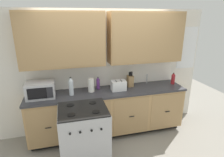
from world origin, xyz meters
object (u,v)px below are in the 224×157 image
object	(u,v)px
stove_range	(84,135)
microwave	(41,90)
bottle_violet	(98,83)
bottle_red	(173,79)
bottle_clear	(71,86)
toaster	(118,85)
knife_block	(130,81)
paper_towel_roll	(91,85)

from	to	relation	value
stove_range	microwave	xyz separation A→B (m)	(-0.65, 0.64, 0.60)
bottle_violet	bottle_red	world-z (taller)	bottle_violet
bottle_violet	bottle_clear	size ratio (longest dim) A/B	0.73
stove_range	bottle_violet	bearing A→B (deg)	63.27
microwave	bottle_clear	size ratio (longest dim) A/B	1.42
microwave	toaster	bearing A→B (deg)	-1.42
knife_block	stove_range	bearing A→B (deg)	-144.27
stove_range	microwave	distance (m)	1.10
stove_range	knife_block	bearing A→B (deg)	35.73
toaster	bottle_violet	bearing A→B (deg)	155.61
paper_towel_roll	bottle_violet	size ratio (longest dim) A/B	1.06
toaster	knife_block	size ratio (longest dim) A/B	0.90
toaster	paper_towel_roll	world-z (taller)	paper_towel_roll
stove_range	paper_towel_roll	world-z (taller)	paper_towel_roll
bottle_red	bottle_clear	distance (m)	2.10
stove_range	paper_towel_roll	size ratio (longest dim) A/B	3.65
stove_range	paper_towel_roll	xyz separation A→B (m)	(0.24, 0.66, 0.59)
knife_block	bottle_clear	xyz separation A→B (m)	(-1.18, -0.16, 0.05)
toaster	paper_towel_roll	bearing A→B (deg)	173.88
toaster	bottle_red	bearing A→B (deg)	2.25
toaster	bottle_violet	world-z (taller)	bottle_violet
stove_range	paper_towel_roll	bearing A→B (deg)	70.42
bottle_red	bottle_clear	xyz separation A→B (m)	(-2.10, -0.06, 0.05)
toaster	knife_block	bearing A→B (deg)	26.62
paper_towel_roll	bottle_violet	bearing A→B (deg)	35.70
toaster	bottle_red	size ratio (longest dim) A/B	1.15
paper_towel_roll	bottle_clear	size ratio (longest dim) A/B	0.77
bottle_violet	bottle_clear	distance (m)	0.55
stove_range	toaster	world-z (taller)	toaster
toaster	bottle_red	distance (m)	1.21
knife_block	bottle_clear	distance (m)	1.19
bottle_violet	stove_range	bearing A→B (deg)	-116.73
paper_towel_roll	bottle_violet	world-z (taller)	paper_towel_roll
knife_block	bottle_clear	size ratio (longest dim) A/B	0.92
stove_range	bottle_violet	world-z (taller)	bottle_violet
microwave	bottle_red	size ratio (longest dim) A/B	1.98
stove_range	toaster	xyz separation A→B (m)	(0.76, 0.61, 0.56)
knife_block	bottle_red	distance (m)	0.92
microwave	bottle_clear	xyz separation A→B (m)	(0.52, -0.04, 0.02)
knife_block	bottle_violet	xyz separation A→B (m)	(-0.66, 0.02, 0.00)
bottle_violet	bottle_clear	world-z (taller)	bottle_clear
knife_block	paper_towel_roll	distance (m)	0.82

